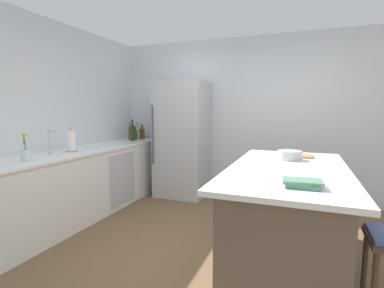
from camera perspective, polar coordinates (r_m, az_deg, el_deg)
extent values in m
plane|color=brown|center=(2.99, 5.91, -22.13)|extent=(7.20, 7.20, 0.00)
cube|color=silver|center=(4.82, 13.26, 5.02)|extent=(6.00, 0.10, 2.60)
cube|color=silver|center=(4.02, -29.90, 3.91)|extent=(0.10, 6.00, 2.60)
cube|color=silver|center=(4.23, -20.32, -7.27)|extent=(0.65, 3.14, 0.88)
cube|color=white|center=(4.15, -20.58, -1.16)|extent=(0.68, 3.17, 0.03)
cube|color=#B2B5BA|center=(4.33, -13.58, -6.70)|extent=(0.01, 0.60, 0.74)
cube|color=brown|center=(2.91, 18.17, -13.68)|extent=(0.87, 1.84, 0.88)
cube|color=white|center=(2.79, 18.53, -4.78)|extent=(1.03, 2.04, 0.04)
cube|color=#B7BABF|center=(4.79, -1.87, 0.93)|extent=(0.81, 0.69, 1.89)
cylinder|color=#4C4C51|center=(4.61, -7.84, 1.81)|extent=(0.02, 0.02, 0.94)
cylinder|color=#473828|center=(2.56, 30.97, -20.87)|extent=(0.04, 0.04, 0.59)
cylinder|color=silver|center=(3.83, -26.33, -1.71)|extent=(0.05, 0.05, 0.02)
cylinder|color=silver|center=(3.81, -26.45, 0.52)|extent=(0.02, 0.02, 0.28)
cylinder|color=silver|center=(3.76, -25.94, 2.31)|extent=(0.14, 0.02, 0.02)
cylinder|color=silver|center=(3.44, -30.15, -1.98)|extent=(0.09, 0.09, 0.12)
cylinder|color=#4C7F3D|center=(3.44, -30.32, -0.38)|extent=(0.01, 0.03, 0.21)
sphere|color=yellow|center=(3.43, -30.44, 1.40)|extent=(0.04, 0.04, 0.04)
cylinder|color=#4C7F3D|center=(3.42, -30.30, -0.50)|extent=(0.01, 0.01, 0.21)
sphere|color=yellow|center=(3.41, -30.41, 1.21)|extent=(0.04, 0.04, 0.04)
cylinder|color=#4C7F3D|center=(3.42, -30.09, -0.30)|extent=(0.01, 0.04, 0.23)
sphere|color=yellow|center=(3.41, -30.20, 1.60)|extent=(0.04, 0.04, 0.04)
cylinder|color=gray|center=(3.97, -22.77, -1.30)|extent=(0.14, 0.14, 0.01)
cylinder|color=white|center=(3.95, -22.86, 0.65)|extent=(0.11, 0.11, 0.26)
cylinder|color=gray|center=(3.94, -22.97, 2.82)|extent=(0.02, 0.02, 0.04)
cylinder|color=brown|center=(5.29, -9.86, 2.04)|extent=(0.09, 0.09, 0.18)
cylinder|color=brown|center=(5.29, -9.88, 3.35)|extent=(0.04, 0.04, 0.06)
cylinder|color=black|center=(5.28, -9.89, 3.74)|extent=(0.04, 0.04, 0.01)
cylinder|color=#8CB79E|center=(5.24, -10.81, 2.23)|extent=(0.08, 0.08, 0.23)
cylinder|color=#8CB79E|center=(5.23, -10.85, 3.80)|extent=(0.03, 0.03, 0.06)
cylinder|color=black|center=(5.23, -10.86, 4.18)|extent=(0.03, 0.03, 0.01)
cylinder|color=#5B3319|center=(5.15, -11.21, 1.79)|extent=(0.07, 0.07, 0.17)
cylinder|color=#5B3319|center=(5.14, -11.24, 2.98)|extent=(0.03, 0.03, 0.05)
cylinder|color=black|center=(5.14, -11.25, 3.30)|extent=(0.03, 0.03, 0.01)
cylinder|color=#994C23|center=(5.11, -12.26, 2.04)|extent=(0.05, 0.05, 0.23)
cylinder|color=#994C23|center=(5.10, -12.30, 3.69)|extent=(0.02, 0.02, 0.07)
cylinder|color=black|center=(5.10, -12.31, 4.14)|extent=(0.02, 0.02, 0.01)
cylinder|color=#19381E|center=(4.95, -11.71, 2.13)|extent=(0.07, 0.07, 0.26)
cylinder|color=#19381E|center=(4.94, -11.76, 4.13)|extent=(0.04, 0.04, 0.08)
cylinder|color=black|center=(4.94, -11.78, 4.67)|extent=(0.04, 0.04, 0.01)
cube|color=#4C7F60|center=(2.12, 21.04, -7.60)|extent=(0.21, 0.17, 0.03)
cube|color=#4C7F60|center=(2.11, 21.07, -6.92)|extent=(0.27, 0.19, 0.02)
cylinder|color=#B2B5BA|center=(3.18, 18.82, -2.12)|extent=(0.25, 0.25, 0.10)
cube|color=#9E7042|center=(3.42, 20.18, -2.21)|extent=(0.34, 0.21, 0.02)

